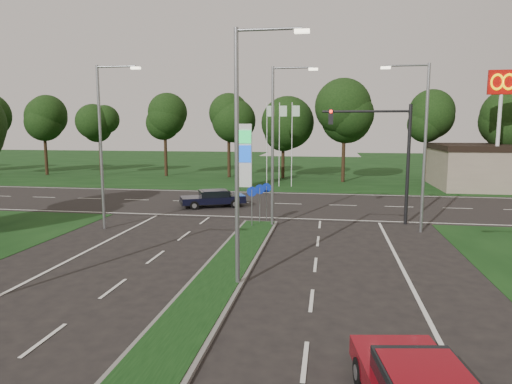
# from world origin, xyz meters

# --- Properties ---
(ground) EXTENTS (160.00, 160.00, 0.00)m
(ground) POSITION_xyz_m (0.00, 0.00, 0.00)
(ground) COLOR black
(ground) RESTS_ON ground
(verge_far) EXTENTS (160.00, 50.00, 0.02)m
(verge_far) POSITION_xyz_m (0.00, 55.00, 0.00)
(verge_far) COLOR black
(verge_far) RESTS_ON ground
(cross_road) EXTENTS (160.00, 12.00, 0.02)m
(cross_road) POSITION_xyz_m (0.00, 24.00, 0.00)
(cross_road) COLOR black
(cross_road) RESTS_ON ground
(median_kerb) EXTENTS (2.00, 26.00, 0.12)m
(median_kerb) POSITION_xyz_m (0.00, 4.00, 0.06)
(median_kerb) COLOR slate
(median_kerb) RESTS_ON ground
(streetlight_median_near) EXTENTS (2.53, 0.22, 9.00)m
(streetlight_median_near) POSITION_xyz_m (1.00, 6.00, 5.08)
(streetlight_median_near) COLOR gray
(streetlight_median_near) RESTS_ON ground
(streetlight_median_far) EXTENTS (2.53, 0.22, 9.00)m
(streetlight_median_far) POSITION_xyz_m (1.00, 16.00, 5.08)
(streetlight_median_far) COLOR gray
(streetlight_median_far) RESTS_ON ground
(streetlight_left_far) EXTENTS (2.53, 0.22, 9.00)m
(streetlight_left_far) POSITION_xyz_m (-8.30, 14.00, 5.08)
(streetlight_left_far) COLOR gray
(streetlight_left_far) RESTS_ON ground
(streetlight_right_far) EXTENTS (2.53, 0.22, 9.00)m
(streetlight_right_far) POSITION_xyz_m (8.80, 16.00, 5.08)
(streetlight_right_far) COLOR gray
(streetlight_right_far) RESTS_ON ground
(traffic_signal) EXTENTS (5.10, 0.42, 7.00)m
(traffic_signal) POSITION_xyz_m (7.19, 18.00, 4.65)
(traffic_signal) COLOR black
(traffic_signal) RESTS_ON ground
(median_signs) EXTENTS (1.16, 1.76, 2.38)m
(median_signs) POSITION_xyz_m (0.00, 16.40, 1.71)
(median_signs) COLOR gray
(median_signs) RESTS_ON ground
(gas_pylon) EXTENTS (5.80, 1.26, 8.00)m
(gas_pylon) POSITION_xyz_m (-3.79, 33.05, 3.20)
(gas_pylon) COLOR silver
(gas_pylon) RESTS_ON ground
(mcdonalds_sign) EXTENTS (2.20, 0.47, 10.40)m
(mcdonalds_sign) POSITION_xyz_m (18.00, 31.97, 7.99)
(mcdonalds_sign) COLOR silver
(mcdonalds_sign) RESTS_ON ground
(treeline_far) EXTENTS (6.00, 6.00, 9.90)m
(treeline_far) POSITION_xyz_m (0.10, 39.93, 6.83)
(treeline_far) COLOR black
(treeline_far) RESTS_ON ground
(navy_sedan) EXTENTS (4.84, 3.51, 1.23)m
(navy_sedan) POSITION_xyz_m (-4.21, 21.81, 0.66)
(navy_sedan) COLOR black
(navy_sedan) RESTS_ON ground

